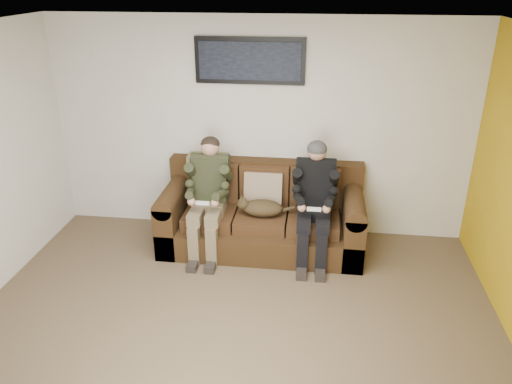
# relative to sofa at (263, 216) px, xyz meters

# --- Properties ---
(floor) EXTENTS (5.00, 5.00, 0.00)m
(floor) POSITION_rel_sofa_xyz_m (-0.09, -1.83, -0.36)
(floor) COLOR brown
(floor) RESTS_ON ground
(ceiling) EXTENTS (5.00, 5.00, 0.00)m
(ceiling) POSITION_rel_sofa_xyz_m (-0.09, -1.83, 2.24)
(ceiling) COLOR silver
(ceiling) RESTS_ON ground
(wall_back) EXTENTS (5.00, 0.00, 5.00)m
(wall_back) POSITION_rel_sofa_xyz_m (-0.09, 0.42, 0.94)
(wall_back) COLOR beige
(wall_back) RESTS_ON ground
(sofa) EXTENTS (2.32, 1.00, 0.95)m
(sofa) POSITION_rel_sofa_xyz_m (0.00, 0.00, 0.00)
(sofa) COLOR #382311
(sofa) RESTS_ON ground
(throw_pillow) EXTENTS (0.44, 0.21, 0.44)m
(throw_pillow) POSITION_rel_sofa_xyz_m (-0.00, 0.04, 0.32)
(throw_pillow) COLOR #8D755C
(throw_pillow) RESTS_ON sofa
(throw_blanket) EXTENTS (0.48, 0.23, 0.08)m
(throw_blanket) POSITION_rel_sofa_xyz_m (-0.71, 0.29, 0.59)
(throw_blanket) COLOR tan
(throw_blanket) RESTS_ON sofa
(person_left) EXTENTS (0.51, 0.87, 1.32)m
(person_left) POSITION_rel_sofa_xyz_m (-0.60, -0.20, 0.39)
(person_left) COLOR #736248
(person_left) RESTS_ON sofa
(person_right) EXTENTS (0.51, 0.86, 1.33)m
(person_right) POSITION_rel_sofa_xyz_m (0.60, -0.19, 0.39)
(person_right) COLOR black
(person_right) RESTS_ON sofa
(cat) EXTENTS (0.66, 0.26, 0.24)m
(cat) POSITION_rel_sofa_xyz_m (0.00, -0.20, 0.21)
(cat) COLOR #4B381D
(cat) RESTS_ON sofa
(framed_poster) EXTENTS (1.25, 0.05, 0.52)m
(framed_poster) POSITION_rel_sofa_xyz_m (-0.20, 0.38, 1.74)
(framed_poster) COLOR black
(framed_poster) RESTS_ON wall_back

